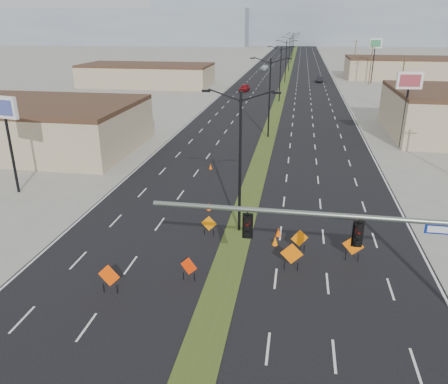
% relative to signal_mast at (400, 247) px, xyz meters
% --- Properties ---
extents(ground, '(600.00, 600.00, 0.00)m').
position_rel_signal_mast_xyz_m(ground, '(-8.56, -2.00, -4.79)').
color(ground, gray).
rests_on(ground, ground).
extents(road_surface, '(25.00, 400.00, 0.02)m').
position_rel_signal_mast_xyz_m(road_surface, '(-8.56, 98.00, -4.79)').
color(road_surface, black).
rests_on(road_surface, ground).
extents(median_strip, '(2.00, 400.00, 0.04)m').
position_rel_signal_mast_xyz_m(median_strip, '(-8.56, 98.00, -4.79)').
color(median_strip, '#324217').
rests_on(median_strip, ground).
extents(building_sw_far, '(30.00, 14.00, 4.50)m').
position_rel_signal_mast_xyz_m(building_sw_far, '(-40.56, 83.00, -2.54)').
color(building_sw_far, tan).
rests_on(building_sw_far, ground).
extents(building_se_far, '(44.00, 16.00, 5.00)m').
position_rel_signal_mast_xyz_m(building_se_far, '(29.44, 108.00, -2.29)').
color(building_se_far, tan).
rests_on(building_se_far, ground).
extents(mesa_west, '(180.00, 50.00, 22.00)m').
position_rel_signal_mast_xyz_m(mesa_west, '(-128.56, 278.00, 6.21)').
color(mesa_west, gray).
rests_on(mesa_west, ground).
extents(mesa_center, '(220.00, 50.00, 28.00)m').
position_rel_signal_mast_xyz_m(mesa_center, '(31.44, 298.00, 9.21)').
color(mesa_center, gray).
rests_on(mesa_center, ground).
extents(mesa_backdrop, '(140.00, 50.00, 32.00)m').
position_rel_signal_mast_xyz_m(mesa_backdrop, '(-38.56, 318.00, 11.21)').
color(mesa_backdrop, gray).
rests_on(mesa_backdrop, ground).
extents(signal_mast, '(16.30, 0.60, 8.00)m').
position_rel_signal_mast_xyz_m(signal_mast, '(0.00, 0.00, 0.00)').
color(signal_mast, slate).
rests_on(signal_mast, ground).
extents(streetlight_0, '(5.15, 0.24, 10.02)m').
position_rel_signal_mast_xyz_m(streetlight_0, '(-8.56, 10.00, 0.63)').
color(streetlight_0, black).
rests_on(streetlight_0, ground).
extents(streetlight_1, '(5.15, 0.24, 10.02)m').
position_rel_signal_mast_xyz_m(streetlight_1, '(-8.56, 38.00, 0.63)').
color(streetlight_1, black).
rests_on(streetlight_1, ground).
extents(streetlight_2, '(5.15, 0.24, 10.02)m').
position_rel_signal_mast_xyz_m(streetlight_2, '(-8.56, 66.00, 0.63)').
color(streetlight_2, black).
rests_on(streetlight_2, ground).
extents(streetlight_3, '(5.15, 0.24, 10.02)m').
position_rel_signal_mast_xyz_m(streetlight_3, '(-8.56, 94.00, 0.63)').
color(streetlight_3, black).
rests_on(streetlight_3, ground).
extents(streetlight_4, '(5.15, 0.24, 10.02)m').
position_rel_signal_mast_xyz_m(streetlight_4, '(-8.56, 122.00, 0.63)').
color(streetlight_4, black).
rests_on(streetlight_4, ground).
extents(streetlight_5, '(5.15, 0.24, 10.02)m').
position_rel_signal_mast_xyz_m(streetlight_5, '(-8.56, 150.00, 0.63)').
color(streetlight_5, black).
rests_on(streetlight_5, ground).
extents(streetlight_6, '(5.15, 0.24, 10.02)m').
position_rel_signal_mast_xyz_m(streetlight_6, '(-8.56, 178.00, 0.63)').
color(streetlight_6, black).
rests_on(streetlight_6, ground).
extents(utility_pole_1, '(1.60, 0.20, 9.00)m').
position_rel_signal_mast_xyz_m(utility_pole_1, '(11.44, 58.00, -0.12)').
color(utility_pole_1, '#4C3823').
rests_on(utility_pole_1, ground).
extents(utility_pole_2, '(1.60, 0.20, 9.00)m').
position_rel_signal_mast_xyz_m(utility_pole_2, '(11.44, 93.00, -0.12)').
color(utility_pole_2, '#4C3823').
rests_on(utility_pole_2, ground).
extents(utility_pole_3, '(1.60, 0.20, 9.00)m').
position_rel_signal_mast_xyz_m(utility_pole_3, '(11.44, 128.00, -0.12)').
color(utility_pole_3, '#4C3823').
rests_on(utility_pole_3, ground).
extents(car_left, '(2.24, 4.47, 1.46)m').
position_rel_signal_mast_xyz_m(car_left, '(-16.70, 77.98, -4.06)').
color(car_left, maroon).
rests_on(car_left, ground).
extents(car_mid, '(1.90, 4.45, 1.43)m').
position_rel_signal_mast_xyz_m(car_mid, '(0.01, 96.63, -4.08)').
color(car_mid, black).
rests_on(car_mid, ground).
extents(car_far, '(2.54, 5.02, 1.40)m').
position_rel_signal_mast_xyz_m(car_far, '(-16.08, 123.83, -4.09)').
color(car_far, silver).
rests_on(car_far, ground).
extents(construction_sign_0, '(1.35, 0.23, 1.81)m').
position_rel_signal_mast_xyz_m(construction_sign_0, '(-14.57, 1.00, -3.72)').
color(construction_sign_0, '#FF4705').
rests_on(construction_sign_0, ground).
extents(construction_sign_1, '(1.08, 0.45, 1.52)m').
position_rel_signal_mast_xyz_m(construction_sign_1, '(-10.56, 3.00, -3.90)').
color(construction_sign_1, '#FF3105').
rests_on(construction_sign_1, ground).
extents(construction_sign_2, '(1.12, 0.12, 1.49)m').
position_rel_signal_mast_xyz_m(construction_sign_2, '(-10.56, 8.88, -3.92)').
color(construction_sign_2, orange).
rests_on(construction_sign_2, ground).
extents(construction_sign_3, '(1.38, 0.06, 1.84)m').
position_rel_signal_mast_xyz_m(construction_sign_3, '(-4.70, 5.11, -3.70)').
color(construction_sign_3, '#E56304').
rests_on(construction_sign_3, ground).
extents(construction_sign_4, '(1.13, 0.44, 1.58)m').
position_rel_signal_mast_xyz_m(construction_sign_4, '(-4.24, 7.55, -3.87)').
color(construction_sign_4, orange).
rests_on(construction_sign_4, ground).
extents(construction_sign_5, '(1.30, 0.38, 1.77)m').
position_rel_signal_mast_xyz_m(construction_sign_5, '(-0.93, 6.89, -3.74)').
color(construction_sign_5, '#EE6305').
rests_on(construction_sign_5, ground).
extents(cone_0, '(0.49, 0.49, 0.63)m').
position_rel_signal_mast_xyz_m(cone_0, '(-11.45, 13.22, -4.48)').
color(cone_0, '#EF4E05').
rests_on(cone_0, ground).
extents(cone_1, '(0.43, 0.43, 0.68)m').
position_rel_signal_mast_xyz_m(cone_1, '(-5.69, 9.56, -4.45)').
color(cone_1, '#FF5205').
rests_on(cone_1, ground).
extents(cone_2, '(0.49, 0.49, 0.66)m').
position_rel_signal_mast_xyz_m(cone_2, '(-5.85, 8.17, -4.46)').
color(cone_2, orange).
rests_on(cone_2, ground).
extents(cone_3, '(0.39, 0.39, 0.59)m').
position_rel_signal_mast_xyz_m(cone_3, '(-13.37, 23.54, -4.50)').
color(cone_3, '#EE4D05').
rests_on(cone_3, ground).
extents(pole_sign_west, '(2.77, 0.96, 8.46)m').
position_rel_signal_mast_xyz_m(pole_sign_west, '(-29.03, 14.37, 2.05)').
color(pole_sign_west, black).
rests_on(pole_sign_west, ground).
extents(pole_sign_east_near, '(2.92, 0.64, 8.90)m').
position_rel_signal_mast_xyz_m(pole_sign_east_near, '(7.51, 35.43, 2.43)').
color(pole_sign_east_near, black).
rests_on(pole_sign_east_near, ground).
extents(pole_sign_east_far, '(3.30, 1.61, 10.47)m').
position_rel_signal_mast_xyz_m(pole_sign_east_far, '(12.55, 97.07, 3.82)').
color(pole_sign_east_far, black).
rests_on(pole_sign_east_far, ground).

